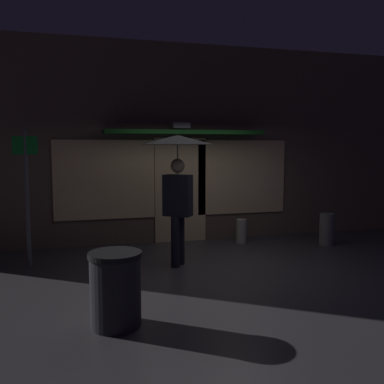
{
  "coord_description": "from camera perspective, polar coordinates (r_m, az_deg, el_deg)",
  "views": [
    {
      "loc": [
        -2.14,
        -6.49,
        2.0
      ],
      "look_at": [
        -0.25,
        0.36,
        1.25
      ],
      "focal_mm": 39.73,
      "sensor_mm": 36.0,
      "label": 1
    }
  ],
  "objects": [
    {
      "name": "ground_plane",
      "position": [
        7.12,
        2.74,
        -10.29
      ],
      "size": [
        18.0,
        18.0,
        0.0
      ],
      "primitive_type": "plane",
      "color": "#423F44"
    },
    {
      "name": "building_facade",
      "position": [
        9.09,
        -1.83,
        6.35
      ],
      "size": [
        10.93,
        1.0,
        4.14
      ],
      "color": "brown",
      "rests_on": "ground"
    },
    {
      "name": "person_with_umbrella",
      "position": [
        7.05,
        -1.95,
        3.74
      ],
      "size": [
        1.21,
        1.21,
        2.2
      ],
      "rotation": [
        0.0,
        0.0,
        -0.65
      ],
      "color": "black",
      "rests_on": "ground"
    },
    {
      "name": "street_sign_post",
      "position": [
        7.52,
        -21.3,
        0.25
      ],
      "size": [
        0.4,
        0.07,
        2.28
      ],
      "color": "#595B60",
      "rests_on": "ground"
    },
    {
      "name": "sidewalk_bollard",
      "position": [
        9.0,
        6.65,
        -5.24
      ],
      "size": [
        0.22,
        0.22,
        0.5
      ],
      "primitive_type": "cylinder",
      "color": "#B2A899",
      "rests_on": "ground"
    },
    {
      "name": "sidewalk_bollard_2",
      "position": [
        9.13,
        17.62,
        -4.81
      ],
      "size": [
        0.29,
        0.29,
        0.66
      ],
      "primitive_type": "cylinder",
      "color": "slate",
      "rests_on": "ground"
    },
    {
      "name": "trash_bin",
      "position": [
        4.93,
        -10.23,
        -12.7
      ],
      "size": [
        0.59,
        0.59,
        0.85
      ],
      "color": "#2D2D33",
      "rests_on": "ground"
    }
  ]
}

